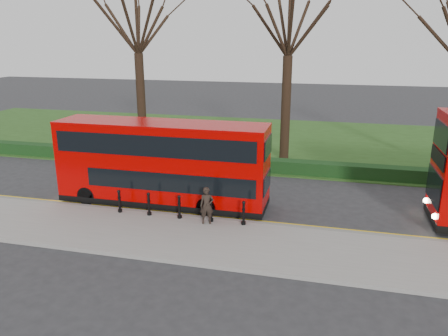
# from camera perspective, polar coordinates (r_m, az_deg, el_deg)

# --- Properties ---
(ground) EXTENTS (120.00, 120.00, 0.00)m
(ground) POSITION_cam_1_polar(r_m,az_deg,el_deg) (20.17, -1.11, -5.79)
(ground) COLOR #28282B
(ground) RESTS_ON ground
(pavement) EXTENTS (60.00, 4.00, 0.15)m
(pavement) POSITION_cam_1_polar(r_m,az_deg,el_deg) (17.51, -3.68, -9.20)
(pavement) COLOR gray
(pavement) RESTS_ON ground
(kerb) EXTENTS (60.00, 0.25, 0.16)m
(kerb) POSITION_cam_1_polar(r_m,az_deg,el_deg) (19.25, -1.88, -6.69)
(kerb) COLOR slate
(kerb) RESTS_ON ground
(grass_verge) EXTENTS (60.00, 18.00, 0.06)m
(grass_verge) POSITION_cam_1_polar(r_m,az_deg,el_deg) (34.22, 5.41, 3.65)
(grass_verge) COLOR #264717
(grass_verge) RESTS_ON ground
(hedge) EXTENTS (60.00, 0.90, 0.80)m
(hedge) POSITION_cam_1_polar(r_m,az_deg,el_deg) (26.30, 2.72, 0.53)
(hedge) COLOR black
(hedge) RESTS_ON ground
(yellow_line_outer) EXTENTS (60.00, 0.10, 0.01)m
(yellow_line_outer) POSITION_cam_1_polar(r_m,az_deg,el_deg) (19.55, -1.64, -6.54)
(yellow_line_outer) COLOR yellow
(yellow_line_outer) RESTS_ON ground
(yellow_line_inner) EXTENTS (60.00, 0.10, 0.01)m
(yellow_line_inner) POSITION_cam_1_polar(r_m,az_deg,el_deg) (19.72, -1.49, -6.32)
(yellow_line_inner) COLOR yellow
(yellow_line_inner) RESTS_ON ground
(tree_left) EXTENTS (7.79, 7.79, 12.17)m
(tree_left) POSITION_cam_1_polar(r_m,az_deg,el_deg) (30.82, -11.34, 18.51)
(tree_left) COLOR black
(tree_left) RESTS_ON ground
(tree_mid) EXTENTS (7.72, 7.72, 12.06)m
(tree_mid) POSITION_cam_1_polar(r_m,az_deg,el_deg) (28.15, 8.54, 18.68)
(tree_mid) COLOR black
(tree_mid) RESTS_ON ground
(bollard_row) EXTENTS (5.84, 0.15, 1.00)m
(bollard_row) POSITION_cam_1_polar(r_m,az_deg,el_deg) (19.09, -5.85, -5.12)
(bollard_row) COLOR black
(bollard_row) RESTS_ON pavement
(bus_lead) EXTENTS (9.99, 2.30, 3.97)m
(bus_lead) POSITION_cam_1_polar(r_m,az_deg,el_deg) (20.75, -8.10, 0.54)
(bus_lead) COLOR #A80000
(bus_lead) RESTS_ON ground
(pedestrian) EXTENTS (0.67, 0.53, 1.60)m
(pedestrian) POSITION_cam_1_polar(r_m,az_deg,el_deg) (18.37, -2.27, -4.93)
(pedestrian) COLOR black
(pedestrian) RESTS_ON pavement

